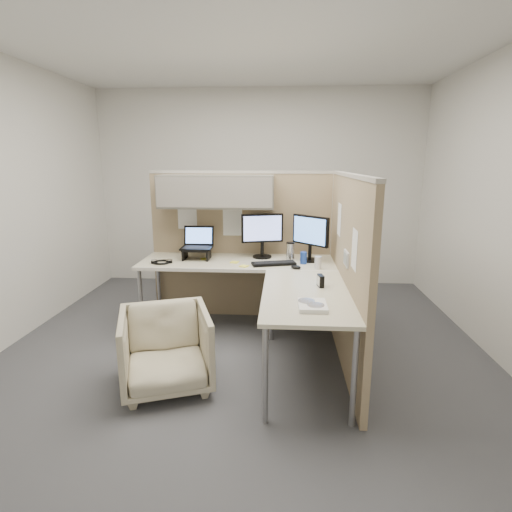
# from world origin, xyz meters

# --- Properties ---
(ground) EXTENTS (4.50, 4.50, 0.00)m
(ground) POSITION_xyz_m (0.00, 0.00, 0.00)
(ground) COLOR #3F4045
(ground) RESTS_ON ground
(partition_back) EXTENTS (2.00, 0.36, 1.63)m
(partition_back) POSITION_xyz_m (-0.22, 0.83, 1.10)
(partition_back) COLOR #9D8767
(partition_back) RESTS_ON ground
(partition_right) EXTENTS (0.07, 2.03, 1.63)m
(partition_right) POSITION_xyz_m (0.90, -0.07, 0.82)
(partition_right) COLOR #9D8767
(partition_right) RESTS_ON ground
(desk) EXTENTS (2.00, 1.98, 0.73)m
(desk) POSITION_xyz_m (0.12, 0.13, 0.69)
(desk) COLOR beige
(desk) RESTS_ON ground
(office_chair) EXTENTS (0.83, 0.81, 0.68)m
(office_chair) POSITION_xyz_m (-0.54, -0.65, 0.34)
(office_chair) COLOR beige
(office_chair) RESTS_ON ground
(monitor_left) EXTENTS (0.43, 0.20, 0.47)m
(monitor_left) POSITION_xyz_m (0.14, 0.69, 1.00)
(monitor_left) COLOR black
(monitor_left) RESTS_ON desk
(monitor_right) EXTENTS (0.35, 0.33, 0.47)m
(monitor_right) POSITION_xyz_m (0.63, 0.58, 1.00)
(monitor_right) COLOR black
(monitor_right) RESTS_ON desk
(laptop_station) EXTENTS (0.32, 0.27, 0.33)m
(laptop_station) POSITION_xyz_m (-0.54, 0.60, 0.86)
(laptop_station) COLOR black
(laptop_station) RESTS_ON desk
(keyboard) EXTENTS (0.45, 0.25, 0.02)m
(keyboard) POSITION_xyz_m (0.27, 0.39, 0.74)
(keyboard) COLOR black
(keyboard) RESTS_ON desk
(mouse) EXTENTS (0.12, 0.10, 0.04)m
(mouse) POSITION_xyz_m (0.48, 0.25, 0.75)
(mouse) COLOR black
(mouse) RESTS_ON desk
(travel_mug) EXTENTS (0.09, 0.09, 0.19)m
(travel_mug) POSITION_xyz_m (0.43, 0.61, 0.82)
(travel_mug) COLOR silver
(travel_mug) RESTS_ON desk
(soda_can_green) EXTENTS (0.07, 0.07, 0.12)m
(soda_can_green) POSITION_xyz_m (0.69, 0.27, 0.79)
(soda_can_green) COLOR silver
(soda_can_green) RESTS_ON desk
(soda_can_silver) EXTENTS (0.07, 0.07, 0.12)m
(soda_can_silver) POSITION_xyz_m (0.56, 0.45, 0.79)
(soda_can_silver) COLOR #1E3FA5
(soda_can_silver) RESTS_ON desk
(sticky_note_c) EXTENTS (0.10, 0.10, 0.01)m
(sticky_note_c) POSITION_xyz_m (-0.46, 0.57, 0.73)
(sticky_note_c) COLOR #FAF141
(sticky_note_c) RESTS_ON desk
(sticky_note_b) EXTENTS (0.10, 0.10, 0.01)m
(sticky_note_b) POSITION_xyz_m (-0.02, 0.31, 0.73)
(sticky_note_b) COLOR #FAF141
(sticky_note_b) RESTS_ON desk
(sticky_note_d) EXTENTS (0.09, 0.09, 0.01)m
(sticky_note_d) POSITION_xyz_m (-0.13, 0.45, 0.73)
(sticky_note_d) COLOR #FAF141
(sticky_note_d) RESTS_ON desk
(headphones) EXTENTS (0.21, 0.20, 0.03)m
(headphones) POSITION_xyz_m (-0.86, 0.38, 0.74)
(headphones) COLOR black
(headphones) RESTS_ON desk
(paper_stack) EXTENTS (0.20, 0.25, 0.03)m
(paper_stack) POSITION_xyz_m (0.57, -0.78, 0.75)
(paper_stack) COLOR white
(paper_stack) RESTS_ON desk
(desk_clock) EXTENTS (0.05, 0.10, 0.10)m
(desk_clock) POSITION_xyz_m (0.66, -0.29, 0.78)
(desk_clock) COLOR black
(desk_clock) RESTS_ON desk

